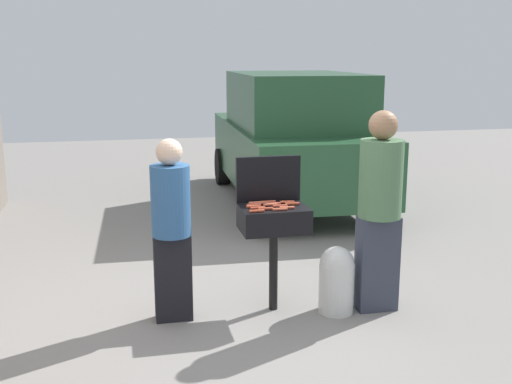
# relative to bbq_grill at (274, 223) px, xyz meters

# --- Properties ---
(ground_plane) EXTENTS (24.00, 24.00, 0.00)m
(ground_plane) POSITION_rel_bbq_grill_xyz_m (-0.27, 0.02, -0.82)
(ground_plane) COLOR gray
(bbq_grill) EXTENTS (0.60, 0.44, 0.97)m
(bbq_grill) POSITION_rel_bbq_grill_xyz_m (0.00, 0.00, 0.00)
(bbq_grill) COLOR black
(bbq_grill) RESTS_ON ground
(grill_lid_open) EXTENTS (0.60, 0.05, 0.42)m
(grill_lid_open) POSITION_rel_bbq_grill_xyz_m (-0.00, 0.22, 0.36)
(grill_lid_open) COLOR black
(grill_lid_open) RESTS_ON bbq_grill
(hot_dog_0) EXTENTS (0.13, 0.04, 0.03)m
(hot_dog_0) POSITION_rel_bbq_grill_xyz_m (0.15, 0.09, 0.16)
(hot_dog_0) COLOR #AD4228
(hot_dog_0) RESTS_ON bbq_grill
(hot_dog_1) EXTENTS (0.13, 0.04, 0.03)m
(hot_dog_1) POSITION_rel_bbq_grill_xyz_m (0.09, -0.10, 0.16)
(hot_dog_1) COLOR #C6593D
(hot_dog_1) RESTS_ON bbq_grill
(hot_dog_2) EXTENTS (0.13, 0.04, 0.03)m
(hot_dog_2) POSITION_rel_bbq_grill_xyz_m (0.05, -0.03, 0.16)
(hot_dog_2) COLOR #B74C33
(hot_dog_2) RESTS_ON bbq_grill
(hot_dog_3) EXTENTS (0.13, 0.03, 0.03)m
(hot_dog_3) POSITION_rel_bbq_grill_xyz_m (-0.10, -0.10, 0.16)
(hot_dog_3) COLOR #AD4228
(hot_dog_3) RESTS_ON bbq_grill
(hot_dog_4) EXTENTS (0.13, 0.04, 0.03)m
(hot_dog_4) POSITION_rel_bbq_grill_xyz_m (-0.17, 0.06, 0.16)
(hot_dog_4) COLOR #B74C33
(hot_dog_4) RESTS_ON bbq_grill
(hot_dog_5) EXTENTS (0.13, 0.04, 0.03)m
(hot_dog_5) POSITION_rel_bbq_grill_xyz_m (0.01, 0.06, 0.16)
(hot_dog_5) COLOR #B74C33
(hot_dog_5) RESTS_ON bbq_grill
(hot_dog_6) EXTENTS (0.13, 0.04, 0.03)m
(hot_dog_6) POSITION_rel_bbq_grill_xyz_m (-0.10, 0.10, 0.16)
(hot_dog_6) COLOR #B74C33
(hot_dog_6) RESTS_ON bbq_grill
(hot_dog_7) EXTENTS (0.13, 0.04, 0.03)m
(hot_dog_7) POSITION_rel_bbq_grill_xyz_m (0.02, -0.15, 0.16)
(hot_dog_7) COLOR #C6593D
(hot_dog_7) RESTS_ON bbq_grill
(hot_dog_8) EXTENTS (0.13, 0.04, 0.03)m
(hot_dog_8) POSITION_rel_bbq_grill_xyz_m (-0.18, 0.00, 0.16)
(hot_dog_8) COLOR #AD4228
(hot_dog_8) RESTS_ON bbq_grill
(hot_dog_9) EXTENTS (0.13, 0.03, 0.03)m
(hot_dog_9) POSITION_rel_bbq_grill_xyz_m (-0.01, 0.14, 0.16)
(hot_dog_9) COLOR #B74C33
(hot_dog_9) RESTS_ON bbq_grill
(hot_dog_10) EXTENTS (0.13, 0.03, 0.03)m
(hot_dog_10) POSITION_rel_bbq_grill_xyz_m (-0.16, -0.06, 0.16)
(hot_dog_10) COLOR #AD4228
(hot_dog_10) RESTS_ON bbq_grill
(hot_dog_11) EXTENTS (0.13, 0.03, 0.03)m
(hot_dog_11) POSITION_rel_bbq_grill_xyz_m (-0.14, 0.13, 0.16)
(hot_dog_11) COLOR #C6593D
(hot_dog_11) RESTS_ON bbq_grill
(hot_dog_12) EXTENTS (0.13, 0.03, 0.03)m
(hot_dog_12) POSITION_rel_bbq_grill_xyz_m (0.18, 0.02, 0.16)
(hot_dog_12) COLOR #AD4228
(hot_dog_12) RESTS_ON bbq_grill
(hot_dog_13) EXTENTS (0.13, 0.03, 0.03)m
(hot_dog_13) POSITION_rel_bbq_grill_xyz_m (-0.02, 0.03, 0.16)
(hot_dog_13) COLOR #C6593D
(hot_dog_13) RESTS_ON bbq_grill
(hot_dog_14) EXTENTS (0.13, 0.03, 0.03)m
(hot_dog_14) POSITION_rel_bbq_grill_xyz_m (-0.19, -0.17, 0.16)
(hot_dog_14) COLOR #AD4228
(hot_dog_14) RESTS_ON bbq_grill
(propane_tank) EXTENTS (0.32, 0.32, 0.62)m
(propane_tank) POSITION_rel_bbq_grill_xyz_m (0.54, -0.19, -0.50)
(propane_tank) COLOR silver
(propane_tank) RESTS_ON ground
(person_left) EXTENTS (0.34, 0.34, 1.61)m
(person_left) POSITION_rel_bbq_grill_xyz_m (-0.91, -0.02, 0.05)
(person_left) COLOR black
(person_left) RESTS_ON ground
(person_right) EXTENTS (0.38, 0.38, 1.83)m
(person_right) POSITION_rel_bbq_grill_xyz_m (0.92, -0.20, 0.17)
(person_right) COLOR #333847
(person_right) RESTS_ON ground
(parked_minivan) EXTENTS (2.14, 4.46, 2.02)m
(parked_minivan) POSITION_rel_bbq_grill_xyz_m (1.32, 4.04, 0.20)
(parked_minivan) COLOR #234C2D
(parked_minivan) RESTS_ON ground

